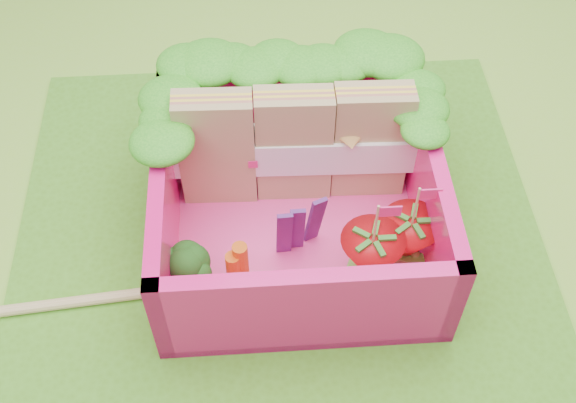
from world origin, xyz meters
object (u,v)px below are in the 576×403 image
(bento_box, at_px, (297,198))
(chopsticks, at_px, (47,305))
(sandwich_stack, at_px, (295,146))
(broccoli, at_px, (188,259))
(strawberry_left, at_px, (371,258))
(strawberry_right, at_px, (408,240))

(bento_box, height_order, chopsticks, bento_box)
(sandwich_stack, bearing_deg, broccoli, -134.14)
(strawberry_left, height_order, chopsticks, strawberry_left)
(strawberry_right, distance_m, chopsticks, 1.69)
(sandwich_stack, relative_size, strawberry_right, 2.26)
(bento_box, relative_size, sandwich_stack, 1.11)
(sandwich_stack, bearing_deg, bento_box, -91.14)
(bento_box, height_order, sandwich_stack, sandwich_stack)
(sandwich_stack, height_order, chopsticks, sandwich_stack)
(sandwich_stack, xyz_separation_m, chopsticks, (-1.18, -0.61, -0.34))
(strawberry_left, xyz_separation_m, strawberry_right, (0.19, 0.09, -0.00))
(bento_box, relative_size, chopsticks, 0.64)
(bento_box, distance_m, strawberry_left, 0.45)
(broccoli, xyz_separation_m, strawberry_left, (0.82, -0.03, -0.03))
(bento_box, bearing_deg, strawberry_right, -23.90)
(chopsticks, bearing_deg, strawberry_left, 1.71)
(sandwich_stack, distance_m, strawberry_right, 0.70)
(broccoli, xyz_separation_m, strawberry_right, (1.01, 0.06, -0.04))
(bento_box, bearing_deg, sandwich_stack, 88.86)
(sandwich_stack, bearing_deg, strawberry_left, -61.48)
(bento_box, xyz_separation_m, sandwich_stack, (0.00, 0.25, 0.09))
(strawberry_left, height_order, strawberry_right, strawberry_left)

